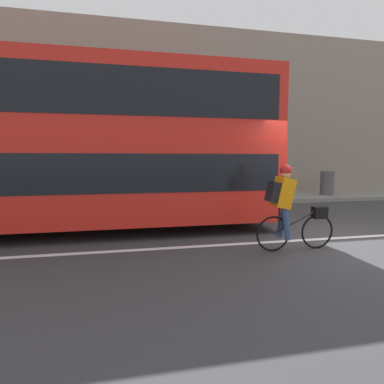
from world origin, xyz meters
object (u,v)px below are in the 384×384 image
trash_bin (327,183)px  street_sign_post (273,164)px  bus (39,141)px  cyclist_on_bike (288,205)px

trash_bin → street_sign_post: bearing=-179.9°
bus → trash_bin: bearing=21.8°
bus → street_sign_post: size_ratio=4.58×
trash_bin → bus: bearing=-158.2°
cyclist_on_bike → street_sign_post: (2.93, 6.48, 0.61)m
cyclist_on_bike → street_sign_post: 7.14m
trash_bin → street_sign_post: (-2.53, -0.01, 0.80)m
street_sign_post → bus: bearing=-152.0°
cyclist_on_bike → trash_bin: size_ratio=1.56×
trash_bin → street_sign_post: street_sign_post is taller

